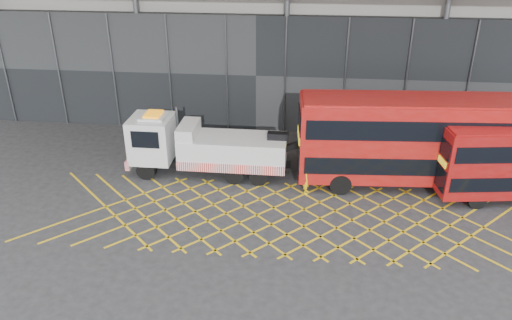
# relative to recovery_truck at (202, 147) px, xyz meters

# --- Properties ---
(ground_plane) EXTENTS (120.00, 120.00, 0.00)m
(ground_plane) POSITION_rel_recovery_truck_xyz_m (0.42, -4.29, -1.74)
(ground_plane) COLOR #28292B
(road_markings) EXTENTS (26.36, 7.16, 0.01)m
(road_markings) POSITION_rel_recovery_truck_xyz_m (5.22, -4.29, -1.73)
(road_markings) COLOR yellow
(road_markings) RESTS_ON ground_plane
(recovery_truck) EXTENTS (10.77, 2.67, 3.76)m
(recovery_truck) POSITION_rel_recovery_truck_xyz_m (0.00, 0.00, 0.00)
(recovery_truck) COLOR black
(recovery_truck) RESTS_ON ground_plane
(bus_towed) EXTENTS (12.74, 3.68, 5.12)m
(bus_towed) POSITION_rel_recovery_truck_xyz_m (11.84, -0.11, 1.11)
(bus_towed) COLOR #9E0F0C
(bus_towed) RESTS_ON ground_plane
(worker) EXTENTS (0.48, 0.66, 1.70)m
(worker) POSITION_rel_recovery_truck_xyz_m (6.09, -1.73, -0.89)
(worker) COLOR yellow
(worker) RESTS_ON ground_plane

